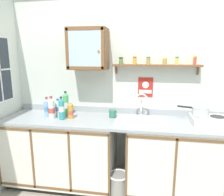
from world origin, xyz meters
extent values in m
cube|color=silver|center=(0.00, 0.69, 1.26)|extent=(3.80, 0.05, 2.51)
cube|color=black|center=(-0.88, 0.37, 0.04)|extent=(1.36, 0.58, 0.08)
cube|color=silver|center=(-0.88, 0.34, 0.49)|extent=(1.39, 0.64, 0.83)
cube|color=brown|center=(-0.88, 0.02, 0.87)|extent=(1.39, 0.01, 0.03)
cube|color=brown|center=(-0.88, 0.02, 0.13)|extent=(1.39, 0.01, 0.03)
cube|color=brown|center=(-1.12, 0.02, 0.49)|extent=(0.02, 0.01, 0.76)
cube|color=brown|center=(-0.65, 0.02, 0.49)|extent=(0.02, 0.01, 0.76)
cube|color=brown|center=(-0.19, 0.02, 0.49)|extent=(0.02, 0.01, 0.76)
cube|color=black|center=(0.79, 0.37, 0.04)|extent=(1.54, 0.58, 0.08)
cube|color=silver|center=(0.79, 0.34, 0.49)|extent=(1.57, 0.64, 0.83)
cube|color=brown|center=(0.79, 0.02, 0.87)|extent=(1.57, 0.01, 0.03)
cube|color=brown|center=(0.01, 0.02, 0.49)|extent=(0.02, 0.01, 0.76)
cube|color=brown|center=(0.53, 0.02, 0.49)|extent=(0.02, 0.01, 0.76)
cube|color=#9EA3A8|center=(0.00, 0.34, 0.92)|extent=(3.16, 0.67, 0.03)
cube|color=#9EA3A8|center=(0.00, 0.65, 0.98)|extent=(3.16, 0.02, 0.08)
cube|color=silver|center=(0.15, 0.36, 0.94)|extent=(0.60, 0.41, 0.01)
cube|color=slate|center=(0.15, 0.36, 0.83)|extent=(0.51, 0.33, 0.01)
cube|color=slate|center=(0.15, 0.53, 0.88)|extent=(0.51, 0.01, 0.11)
cube|color=slate|center=(0.15, 0.20, 0.88)|extent=(0.51, 0.01, 0.11)
cylinder|color=#4C4C51|center=(0.15, 0.36, 0.83)|extent=(0.04, 0.04, 0.01)
cylinder|color=silver|center=(0.15, 0.59, 0.95)|extent=(0.05, 0.05, 0.02)
cylinder|color=silver|center=(0.15, 0.59, 1.06)|extent=(0.02, 0.02, 0.20)
torus|color=silver|center=(0.15, 0.51, 1.16)|extent=(0.17, 0.02, 0.17)
cylinder|color=silver|center=(0.21, 0.59, 0.98)|extent=(0.02, 0.02, 0.06)
cube|color=silver|center=(0.93, 0.38, 0.98)|extent=(0.40, 0.32, 0.08)
cylinder|color=#2D2D2D|center=(0.84, 0.40, 1.02)|extent=(0.16, 0.16, 0.01)
cylinder|color=#2D2D2D|center=(1.03, 0.40, 1.02)|extent=(0.16, 0.16, 0.01)
cylinder|color=black|center=(0.84, 0.23, 0.98)|extent=(0.03, 0.02, 0.03)
cylinder|color=black|center=(1.03, 0.23, 0.98)|extent=(0.03, 0.02, 0.03)
cylinder|color=silver|center=(0.84, 0.40, 1.07)|extent=(0.19, 0.19, 0.10)
torus|color=silver|center=(0.84, 0.40, 1.12)|extent=(0.19, 0.19, 0.01)
cylinder|color=black|center=(0.67, 0.46, 1.11)|extent=(0.17, 0.08, 0.02)
cylinder|color=#4CB266|center=(-0.83, 0.42, 1.07)|extent=(0.07, 0.07, 0.27)
cone|color=#4CB266|center=(-0.83, 0.42, 1.23)|extent=(0.07, 0.07, 0.03)
cylinder|color=#262626|center=(-0.83, 0.42, 1.25)|extent=(0.03, 0.03, 0.02)
cylinder|color=white|center=(-0.83, 0.42, 1.08)|extent=(0.07, 0.07, 0.08)
cylinder|color=#8CB7E0|center=(-1.06, 0.36, 1.04)|extent=(0.07, 0.07, 0.20)
cone|color=#8CB7E0|center=(-1.06, 0.36, 1.16)|extent=(0.07, 0.07, 0.03)
cylinder|color=red|center=(-1.06, 0.36, 1.18)|extent=(0.03, 0.03, 0.02)
cylinder|color=#3F8CCC|center=(-1.06, 0.36, 1.04)|extent=(0.07, 0.07, 0.06)
cylinder|color=gold|center=(-0.73, 0.32, 1.02)|extent=(0.07, 0.07, 0.17)
cone|color=gold|center=(-0.73, 0.32, 1.13)|extent=(0.07, 0.07, 0.03)
cylinder|color=white|center=(-0.73, 0.32, 1.15)|extent=(0.03, 0.03, 0.02)
cylinder|color=#D84C3F|center=(-0.73, 0.32, 1.01)|extent=(0.07, 0.07, 0.05)
cylinder|color=silver|center=(-0.92, 0.38, 1.03)|extent=(0.07, 0.07, 0.18)
cone|color=silver|center=(-0.92, 0.38, 1.14)|extent=(0.07, 0.07, 0.03)
cylinder|color=#2D59B2|center=(-0.92, 0.38, 1.16)|extent=(0.03, 0.03, 0.02)
cylinder|color=#3F8CCC|center=(-0.92, 0.38, 1.04)|extent=(0.07, 0.07, 0.05)
cylinder|color=white|center=(-0.96, 0.28, 1.05)|extent=(0.08, 0.08, 0.23)
cone|color=white|center=(-0.96, 0.28, 1.18)|extent=(0.07, 0.07, 0.04)
cylinder|color=red|center=(-0.96, 0.28, 1.21)|extent=(0.04, 0.04, 0.02)
cylinder|color=#D84C3F|center=(-0.96, 0.28, 1.04)|extent=(0.08, 0.08, 0.06)
cylinder|color=teal|center=(-0.82, 0.26, 1.06)|extent=(0.07, 0.07, 0.24)
cone|color=teal|center=(-0.82, 0.26, 1.19)|extent=(0.06, 0.06, 0.03)
cylinder|color=#262626|center=(-0.82, 0.26, 1.21)|extent=(0.03, 0.03, 0.02)
cylinder|color=white|center=(-0.82, 0.26, 1.07)|extent=(0.07, 0.07, 0.07)
cylinder|color=#337259|center=(-0.21, 0.44, 0.99)|extent=(0.09, 0.09, 0.10)
torus|color=#337259|center=(-0.19, 0.49, 0.99)|extent=(0.04, 0.07, 0.07)
cube|color=brown|center=(-0.53, 0.51, 1.79)|extent=(0.49, 0.30, 0.51)
cube|color=silver|center=(-0.53, 0.36, 1.79)|extent=(0.40, 0.01, 0.42)
cube|color=brown|center=(-0.75, 0.36, 1.79)|extent=(0.04, 0.01, 0.48)
cube|color=brown|center=(-0.32, 0.36, 1.79)|extent=(0.04, 0.01, 0.48)
cube|color=brown|center=(-0.53, 0.36, 2.02)|extent=(0.46, 0.01, 0.04)
cube|color=brown|center=(-0.53, 0.36, 1.57)|extent=(0.46, 0.01, 0.04)
sphere|color=olive|center=(-0.36, 0.34, 1.77)|extent=(0.02, 0.02, 0.02)
cube|color=brown|center=(0.32, 0.59, 1.59)|extent=(1.08, 0.14, 0.02)
cube|color=brown|center=(-0.20, 0.65, 1.53)|extent=(0.02, 0.03, 0.10)
cube|color=brown|center=(0.83, 0.65, 1.53)|extent=(0.02, 0.03, 0.10)
cylinder|color=#598C3F|center=(-0.13, 0.59, 1.64)|extent=(0.05, 0.05, 0.07)
cylinder|color=black|center=(-0.13, 0.59, 1.68)|extent=(0.05, 0.05, 0.02)
cylinder|color=gold|center=(0.05, 0.59, 1.64)|extent=(0.04, 0.04, 0.08)
cylinder|color=red|center=(0.05, 0.59, 1.69)|extent=(0.05, 0.05, 0.02)
cylinder|color=tan|center=(0.21, 0.60, 1.64)|extent=(0.05, 0.05, 0.08)
cylinder|color=#33723F|center=(0.21, 0.60, 1.69)|extent=(0.05, 0.05, 0.02)
cylinder|color=tan|center=(0.42, 0.59, 1.64)|extent=(0.05, 0.05, 0.06)
cylinder|color=yellow|center=(0.42, 0.59, 1.68)|extent=(0.05, 0.05, 0.02)
cylinder|color=#E0C659|center=(0.56, 0.59, 1.64)|extent=(0.04, 0.04, 0.08)
cylinder|color=#33723F|center=(0.56, 0.59, 1.69)|extent=(0.04, 0.04, 0.02)
cylinder|color=#CC4C33|center=(0.77, 0.58, 1.65)|extent=(0.04, 0.04, 0.09)
cylinder|color=yellow|center=(0.77, 0.58, 1.70)|extent=(0.04, 0.04, 0.02)
cube|color=#B2261E|center=(0.19, 0.66, 1.30)|extent=(0.19, 0.01, 0.26)
cube|color=white|center=(0.19, 0.65, 1.25)|extent=(0.16, 0.00, 0.05)
cylinder|color=white|center=(0.19, 0.65, 1.34)|extent=(0.09, 0.00, 0.09)
cube|color=white|center=(-1.58, 0.23, 1.54)|extent=(0.01, 0.02, 0.78)
cylinder|color=gray|center=(-0.09, 0.14, 0.16)|extent=(0.23, 0.23, 0.32)
torus|color=white|center=(-0.09, 0.14, 0.32)|extent=(0.25, 0.25, 0.02)
camera|label=1|loc=(0.19, -2.06, 1.72)|focal=33.10mm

